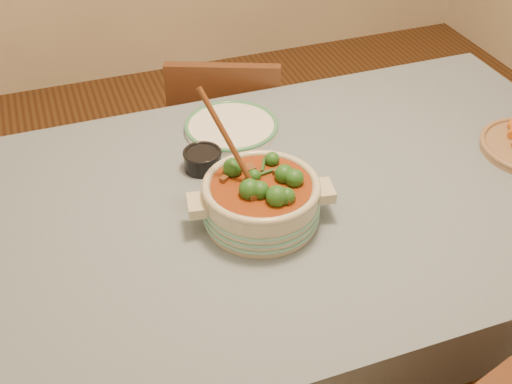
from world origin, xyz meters
The scene contains 6 objects.
floor centered at (0.00, 0.00, 0.00)m, with size 4.50×4.50×0.00m, color #3F2012.
dining_table centered at (0.00, 0.00, 0.66)m, with size 1.68×1.08×0.76m.
stew_casserole centered at (-0.18, -0.07, 0.83)m, with size 0.36×0.31×0.33m.
white_plate centered at (-0.12, 0.34, 0.77)m, with size 0.35×0.35×0.02m.
condiment_bowl centered at (-0.26, 0.19, 0.79)m, with size 0.12×0.12×0.06m.
chair_far centered at (-0.03, 0.72, 0.47)m, with size 0.50×0.50×0.82m.
Camera 1 is at (-0.60, -1.19, 1.78)m, focal length 45.00 mm.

